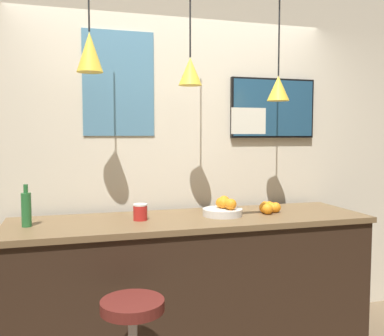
{
  "coord_description": "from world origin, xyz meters",
  "views": [
    {
      "loc": [
        -0.84,
        -2.23,
        1.58
      ],
      "look_at": [
        0.0,
        0.63,
        1.35
      ],
      "focal_mm": 40.0,
      "sensor_mm": 36.0,
      "label": 1
    }
  ],
  "objects_px": {
    "fruit_bowl": "(224,209)",
    "juice_bottle": "(26,209)",
    "spread_jar": "(140,212)",
    "mounted_tv": "(273,108)"
  },
  "relations": [
    {
      "from": "fruit_bowl",
      "to": "mounted_tv",
      "type": "distance_m",
      "value": 1.04
    },
    {
      "from": "juice_bottle",
      "to": "mounted_tv",
      "type": "xyz_separation_m",
      "value": [
        1.92,
        0.41,
        0.69
      ]
    },
    {
      "from": "fruit_bowl",
      "to": "mounted_tv",
      "type": "bearing_deg",
      "value": 34.86
    },
    {
      "from": "spread_jar",
      "to": "juice_bottle",
      "type": "bearing_deg",
      "value": -180.0
    },
    {
      "from": "fruit_bowl",
      "to": "juice_bottle",
      "type": "relative_size",
      "value": 1.06
    },
    {
      "from": "spread_jar",
      "to": "mounted_tv",
      "type": "relative_size",
      "value": 0.15
    },
    {
      "from": "juice_bottle",
      "to": "spread_jar",
      "type": "distance_m",
      "value": 0.73
    },
    {
      "from": "juice_bottle",
      "to": "fruit_bowl",
      "type": "bearing_deg",
      "value": 0.11
    },
    {
      "from": "fruit_bowl",
      "to": "spread_jar",
      "type": "height_order",
      "value": "fruit_bowl"
    },
    {
      "from": "fruit_bowl",
      "to": "juice_bottle",
      "type": "height_order",
      "value": "juice_bottle"
    }
  ]
}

